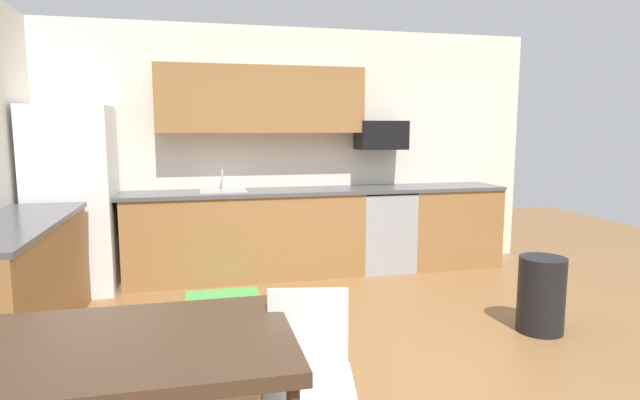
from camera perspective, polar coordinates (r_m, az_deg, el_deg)
The scene contains 17 objects.
ground_plane at distance 3.77m, azimuth 3.69°, elevation -17.34°, with size 12.00×12.00×0.00m, color olive.
wall_back at distance 6.00m, azimuth -3.66°, elevation 5.41°, with size 5.80×0.10×2.70m, color silver.
cabinet_run_back at distance 5.70m, azimuth -7.99°, elevation -3.91°, with size 2.49×0.60×0.90m, color olive.
cabinet_run_back_right at distance 6.37m, azimuth 13.83°, elevation -2.82°, with size 1.06×0.60×0.90m, color olive.
cabinet_run_left at distance 4.41m, azimuth -30.15°, elevation -8.39°, with size 0.60×2.00×0.90m, color olive.
countertop_back at distance 5.69m, azimuth -3.03°, elevation 0.94°, with size 4.80×0.64×0.04m, color #4C4C51.
countertop_left at distance 4.31m, azimuth -30.58°, elevation -2.37°, with size 0.64×2.00×0.04m, color #4C4C51.
upper_cabinets_back at distance 5.74m, azimuth -6.34°, elevation 10.76°, with size 2.20×0.34×0.70m, color olive.
refrigerator at distance 5.64m, azimuth -25.20°, elevation 0.00°, with size 0.76×0.70×1.81m, color white.
oven_range at distance 6.04m, azimuth 6.80°, elevation -3.18°, with size 0.60×0.60×0.91m.
microwave at distance 6.02m, azimuth 6.64°, elevation 7.00°, with size 0.54×0.36×0.32m, color black.
sink_basin at distance 5.61m, azimuth -10.42°, elevation 0.31°, with size 0.48×0.40×0.14m, color #A5A8AD.
sink_faucet at distance 5.77m, azimuth -10.55°, elevation 2.11°, with size 0.02×0.02×0.24m, color #B2B5BA.
dining_table at distance 2.36m, azimuth -20.83°, elevation -15.47°, with size 1.40×0.90×0.75m.
chair_near_table at distance 2.53m, azimuth -1.24°, elevation -17.87°, with size 0.47×0.47×0.85m.
trash_bin at distance 4.55m, azimuth 22.88°, elevation -9.43°, with size 0.36×0.36×0.60m, color black.
floor_mat at distance 5.17m, azimuth -10.49°, elevation -10.30°, with size 0.70×0.50×0.01m, color #4CA54C.
Camera 1 is at (-1.01, -3.26, 1.60)m, focal length 29.49 mm.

